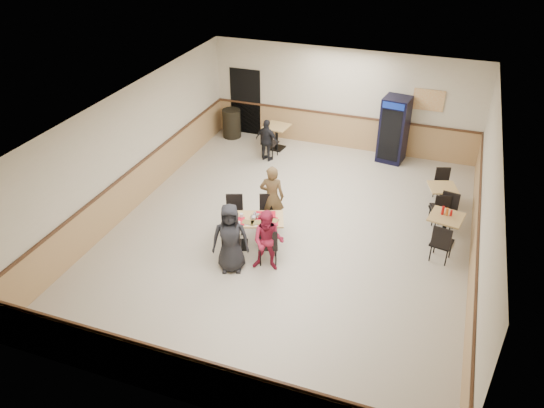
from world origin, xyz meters
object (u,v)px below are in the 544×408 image
at_px(diner_woman_right, 268,241).
at_px(trash_bin, 232,123).
at_px(pepsi_cooler, 394,130).
at_px(main_table, 253,228).
at_px(side_table_far, 441,195).
at_px(lone_diner, 267,140).
at_px(diner_woman_left, 230,238).
at_px(side_table_near, 445,226).
at_px(diner_man_opposite, 272,197).
at_px(back_table, 277,133).

relative_size(diner_woman_right, trash_bin, 1.54).
bearing_deg(pepsi_cooler, main_table, -104.20).
xyz_separation_m(main_table, trash_bin, (-2.79, 5.29, -0.03)).
relative_size(main_table, side_table_far, 1.85).
bearing_deg(lone_diner, diner_woman_left, 115.07).
distance_m(diner_woman_left, trash_bin, 6.77).
distance_m(side_table_near, trash_bin, 7.76).
distance_m(side_table_far, pepsi_cooler, 2.94).
height_order(diner_woman_right, lone_diner, diner_woman_right).
distance_m(diner_woman_left, side_table_near, 4.75).
relative_size(main_table, lone_diner, 1.19).
distance_m(main_table, diner_man_opposite, 0.97).
xyz_separation_m(main_table, pepsi_cooler, (2.22, 5.34, 0.47)).
relative_size(side_table_near, side_table_far, 1.00).
bearing_deg(side_table_far, side_table_near, -83.03).
bearing_deg(diner_woman_right, side_table_far, 38.14).
distance_m(main_table, diner_woman_right, 0.91).
distance_m(main_table, lone_diner, 4.27).
xyz_separation_m(side_table_far, trash_bin, (-6.59, 2.39, -0.01)).
height_order(diner_woman_right, pepsi_cooler, pepsi_cooler).
xyz_separation_m(side_table_far, back_table, (-4.96, 2.04, 0.04)).
distance_m(diner_woman_right, lone_diner, 5.07).
relative_size(diner_woman_left, side_table_far, 1.92).
distance_m(main_table, back_table, 5.08).
height_order(lone_diner, trash_bin, lone_diner).
bearing_deg(diner_man_opposite, lone_diner, -79.93).
relative_size(lone_diner, pepsi_cooler, 0.66).
relative_size(diner_man_opposite, side_table_far, 1.93).
relative_size(diner_woman_right, pepsi_cooler, 0.73).
height_order(diner_woman_left, diner_woman_right, diner_woman_left).
distance_m(lone_diner, side_table_far, 5.11).
relative_size(diner_woman_left, back_table, 2.01).
xyz_separation_m(lone_diner, trash_bin, (-1.62, 1.19, -0.17)).
bearing_deg(trash_bin, diner_woman_right, -60.29).
bearing_deg(side_table_near, back_table, 145.97).
bearing_deg(lone_diner, back_table, -76.71).
xyz_separation_m(lone_diner, side_table_far, (4.96, -1.20, -0.17)).
relative_size(diner_man_opposite, pepsi_cooler, 0.82).
xyz_separation_m(side_table_near, trash_bin, (-6.76, 3.82, -0.04)).
height_order(diner_woman_left, back_table, diner_woman_left).
bearing_deg(diner_man_opposite, diner_woman_left, 70.46).
xyz_separation_m(diner_woman_right, diner_man_opposite, (-0.48, 1.56, 0.09)).
bearing_deg(lone_diner, side_table_far, 179.64).
height_order(diner_man_opposite, trash_bin, diner_man_opposite).
bearing_deg(back_table, diner_woman_left, -79.87).
xyz_separation_m(diner_man_opposite, trash_bin, (-2.92, 4.38, -0.33)).
bearing_deg(side_table_near, side_table_far, 96.97).
distance_m(lone_diner, pepsi_cooler, 3.62).
distance_m(diner_woman_left, diner_man_opposite, 1.84).
xyz_separation_m(diner_woman_left, diner_man_opposite, (0.24, 1.83, 0.01)).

